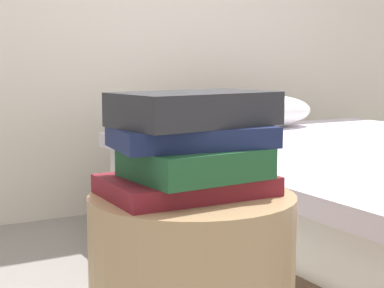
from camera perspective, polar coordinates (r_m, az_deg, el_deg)
name	(u,v)px	position (r m, az deg, el deg)	size (l,w,h in m)	color
bed	(382,207)	(2.37, 17.65, -5.77)	(1.55, 2.01, 0.62)	#4C3828
book_maroon	(186,185)	(1.07, -0.56, -3.92)	(0.29, 0.20, 0.03)	maroon
book_forest	(194,162)	(1.05, 0.21, -1.76)	(0.22, 0.19, 0.05)	#1E512D
book_navy	(191,136)	(1.06, -0.07, 0.73)	(0.27, 0.16, 0.04)	#19234C
book_charcoal	(195,109)	(1.06, 0.26, 3.38)	(0.28, 0.17, 0.06)	#28282D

